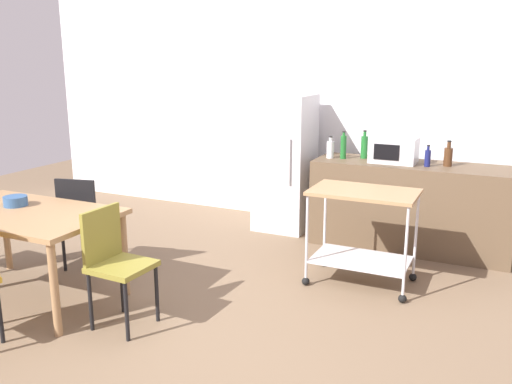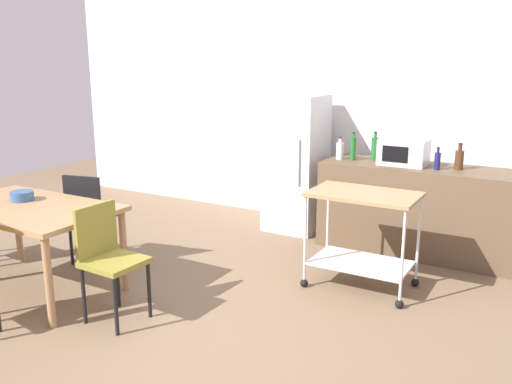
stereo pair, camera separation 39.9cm
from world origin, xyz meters
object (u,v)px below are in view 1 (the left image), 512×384
object	(u,v)px
bottle_sesame_oil	(330,149)
bottle_wine	(343,147)
dining_table	(23,221)
bottle_olive_oil	(428,158)
bottle_soda	(364,147)
chair_olive	(115,259)
microwave	(394,150)
bottle_vinegar	(448,156)
refrigerator	(285,163)
chair_black	(84,216)
fruit_bowl	(15,201)
kitchen_cart	(363,221)

from	to	relation	value
bottle_sesame_oil	bottle_wine	world-z (taller)	bottle_wine
dining_table	bottle_olive_oil	distance (m)	3.76
dining_table	bottle_sesame_oil	world-z (taller)	bottle_sesame_oil
bottle_soda	bottle_olive_oil	size ratio (longest dim) A/B	1.38
chair_olive	bottle_wine	world-z (taller)	bottle_wine
dining_table	microwave	bearing A→B (deg)	46.78
bottle_sesame_oil	bottle_vinegar	world-z (taller)	bottle_vinegar
refrigerator	chair_black	bearing A→B (deg)	-121.42
fruit_bowl	kitchen_cart	bearing A→B (deg)	27.62
bottle_sesame_oil	bottle_olive_oil	world-z (taller)	bottle_sesame_oil
bottle_olive_oil	fruit_bowl	world-z (taller)	bottle_olive_oil
refrigerator	bottle_olive_oil	distance (m)	1.62
microwave	fruit_bowl	bearing A→B (deg)	-136.42
bottle_olive_oil	dining_table	bearing A→B (deg)	-138.00
microwave	chair_black	bearing A→B (deg)	-142.63
bottle_olive_oil	chair_black	bearing A→B (deg)	-147.42
dining_table	chair_black	xyz separation A→B (m)	(-0.03, 0.71, -0.15)
kitchen_cart	bottle_sesame_oil	xyz separation A→B (m)	(-0.65, 1.09, 0.42)
bottle_sesame_oil	microwave	xyz separation A→B (m)	(0.67, 0.04, 0.03)
kitchen_cart	bottle_wine	bearing A→B (deg)	114.77
refrigerator	bottle_vinegar	xyz separation A→B (m)	(1.78, -0.08, 0.23)
chair_olive	bottle_wine	size ratio (longest dim) A/B	3.03
refrigerator	bottle_vinegar	distance (m)	1.79
dining_table	bottle_sesame_oil	size ratio (longest dim) A/B	6.36
bottle_soda	bottle_sesame_oil	bearing A→B (deg)	-157.78
kitchen_cart	bottle_olive_oil	distance (m)	1.18
bottle_vinegar	dining_table	bearing A→B (deg)	-138.55
dining_table	kitchen_cart	size ratio (longest dim) A/B	1.65
microwave	bottle_wine	bearing A→B (deg)	-178.85
chair_black	bottle_vinegar	xyz separation A→B (m)	(2.99, 1.91, 0.48)
bottle_soda	bottle_vinegar	xyz separation A→B (m)	(0.86, -0.07, -0.03)
microwave	bottle_olive_oil	xyz separation A→B (m)	(0.35, -0.08, -0.04)
chair_black	bottle_wine	distance (m)	2.74
refrigerator	microwave	world-z (taller)	refrigerator
chair_black	fruit_bowl	bearing A→B (deg)	62.23
bottle_wine	bottle_vinegar	bearing A→B (deg)	2.11
dining_table	chair_black	world-z (taller)	chair_black
bottle_sesame_oil	bottle_soda	bearing A→B (deg)	22.22
bottle_sesame_oil	kitchen_cart	bearing A→B (deg)	-59.16
bottle_soda	bottle_vinegar	distance (m)	0.87
bottle_vinegar	chair_olive	bearing A→B (deg)	-126.74
dining_table	chair_olive	distance (m)	0.98
dining_table	refrigerator	bearing A→B (deg)	66.24
bottle_sesame_oil	bottle_olive_oil	xyz separation A→B (m)	(1.02, -0.05, -0.01)
kitchen_cart	fruit_bowl	distance (m)	2.95
kitchen_cart	bottle_vinegar	bearing A→B (deg)	64.75
chair_olive	bottle_vinegar	xyz separation A→B (m)	(2.00, 2.68, 0.48)
chair_black	bottle_sesame_oil	world-z (taller)	bottle_sesame_oil
chair_olive	bottle_olive_oil	world-z (taller)	bottle_olive_oil
bottle_soda	microwave	distance (m)	0.35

